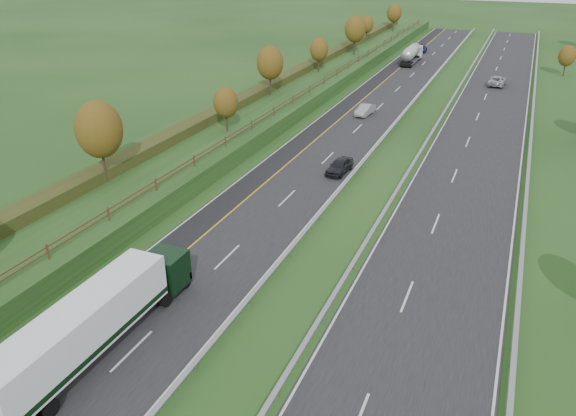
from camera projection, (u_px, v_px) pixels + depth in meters
name	position (u px, v px, depth m)	size (l,w,h in m)	color
ground	(402.00, 145.00, 67.86)	(400.00, 400.00, 0.00)	#1D4016
near_carriageway	(351.00, 126.00, 74.81)	(10.50, 200.00, 0.04)	black
far_carriageway	(479.00, 141.00, 69.07)	(10.50, 200.00, 0.04)	black
hard_shoulder	(324.00, 122.00, 76.11)	(3.00, 200.00, 0.04)	black
lane_markings	(398.00, 131.00, 72.47)	(26.75, 200.00, 0.01)	silver
embankment_left	(262.00, 108.00, 78.90)	(12.00, 200.00, 2.00)	#1D4016
hedge_left	(249.00, 96.00, 78.94)	(2.20, 180.00, 1.10)	#2E3917
fence_left	(291.00, 100.00, 76.26)	(0.12, 189.06, 1.20)	#422B19
median_barrier_near	(393.00, 126.00, 72.57)	(0.32, 200.00, 0.71)	#97999F
median_barrier_far	(433.00, 131.00, 70.80)	(0.32, 200.00, 0.71)	#97999F
outer_barrier_far	(531.00, 142.00, 66.80)	(0.32, 200.00, 0.71)	#97999F
trees_left	(253.00, 75.00, 73.67)	(6.64, 164.30, 7.66)	#2D2116
box_lorry	(95.00, 321.00, 32.32)	(2.58, 16.28, 4.06)	black
road_tanker	(412.00, 54.00, 113.12)	(2.40, 11.22, 3.46)	silver
car_dark_near	(340.00, 166.00, 59.11)	(1.80, 4.48, 1.53)	black
car_silver_mid	(365.00, 110.00, 79.10)	(1.56, 4.48, 1.48)	#9D9DA1
car_small_far	(422.00, 49.00, 125.23)	(1.93, 4.74, 1.37)	#161B47
car_oncoming	(497.00, 81.00, 95.55)	(2.64, 5.73, 1.59)	#ABABB0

